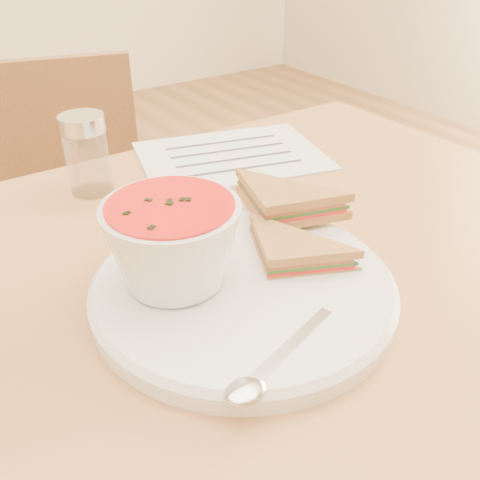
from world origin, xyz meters
TOP-DOWN VIEW (x-y plane):
  - chair_far at (-0.01, 0.56)m, footprint 0.45×0.45m
  - plate at (-0.00, -0.05)m, footprint 0.38×0.38m
  - soup_bowl at (-0.06, -0.01)m, footprint 0.16×0.16m
  - sandwich_half_a at (0.02, -0.06)m, footprint 0.12×0.12m
  - sandwich_half_b at (0.06, -0.00)m, footprint 0.13×0.13m
  - spoon at (-0.03, -0.15)m, footprint 0.18×0.08m
  - paper_menu at (0.18, 0.24)m, footprint 0.31×0.26m
  - condiment_shaker at (-0.04, 0.25)m, footprint 0.07×0.07m

SIDE VIEW (x-z plane):
  - chair_far at x=-0.01m, z-range 0.00..0.82m
  - paper_menu at x=0.18m, z-range 0.75..0.75m
  - plate at x=0.00m, z-range 0.75..0.77m
  - spoon at x=-0.03m, z-range 0.77..0.78m
  - sandwich_half_a at x=0.02m, z-range 0.77..0.79m
  - sandwich_half_b at x=0.06m, z-range 0.78..0.81m
  - condiment_shaker at x=-0.04m, z-range 0.75..0.85m
  - soup_bowl at x=-0.06m, z-range 0.77..0.85m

